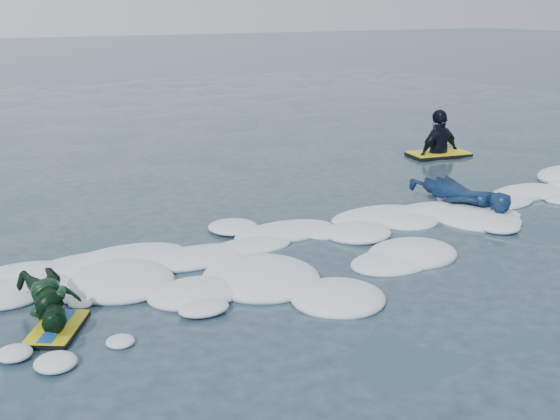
{
  "coord_description": "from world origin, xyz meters",
  "views": [
    {
      "loc": [
        -4.15,
        -5.82,
        2.85
      ],
      "look_at": [
        -0.14,
        1.6,
        0.36
      ],
      "focal_mm": 45.0,
      "sensor_mm": 36.0,
      "label": 1
    }
  ],
  "objects": [
    {
      "name": "prone_child_unit",
      "position": [
        -3.18,
        0.4,
        0.22
      ],
      "size": [
        0.72,
        1.18,
        0.43
      ],
      "rotation": [
        0.0,
        0.0,
        1.04
      ],
      "color": "black",
      "rests_on": "ground"
    },
    {
      "name": "foam_band",
      "position": [
        0.0,
        1.03,
        0.0
      ],
      "size": [
        12.0,
        3.1,
        0.3
      ],
      "primitive_type": null,
      "color": "white",
      "rests_on": "ground"
    },
    {
      "name": "prone_woman_unit",
      "position": [
        2.72,
        1.41,
        0.22
      ],
      "size": [
        0.98,
        1.73,
        0.43
      ],
      "rotation": [
        0.0,
        0.0,
        1.97
      ],
      "color": "black",
      "rests_on": "ground"
    },
    {
      "name": "ground",
      "position": [
        0.0,
        0.0,
        0.0
      ],
      "size": [
        120.0,
        120.0,
        0.0
      ],
      "primitive_type": "plane",
      "color": "#1C3044",
      "rests_on": "ground"
    },
    {
      "name": "waiting_rider_unit",
      "position": [
        4.89,
        4.46,
        0.03
      ],
      "size": [
        1.26,
        0.82,
        1.77
      ],
      "rotation": [
        0.0,
        0.0,
        -0.15
      ],
      "color": "black",
      "rests_on": "ground"
    }
  ]
}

